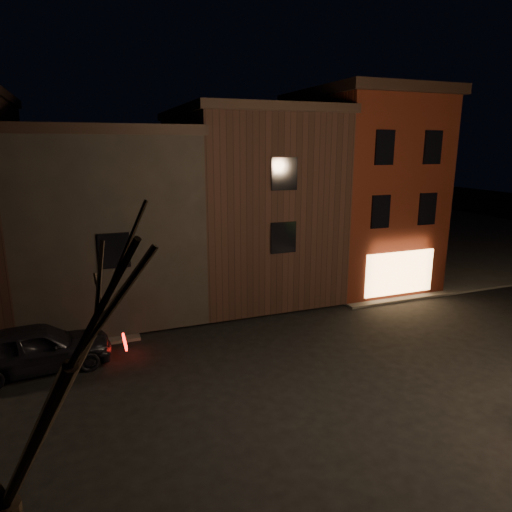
{
  "coord_description": "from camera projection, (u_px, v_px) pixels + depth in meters",
  "views": [
    {
      "loc": [
        -6.76,
        -12.73,
        7.74
      ],
      "look_at": [
        -0.12,
        4.63,
        3.2
      ],
      "focal_mm": 32.0,
      "sensor_mm": 36.0,
      "label": 1
    }
  ],
  "objects": [
    {
      "name": "ground",
      "position": [
        307.0,
        375.0,
        15.74
      ],
      "size": [
        120.0,
        120.0,
        0.0
      ],
      "primitive_type": "plane",
      "color": "black",
      "rests_on": "ground"
    },
    {
      "name": "sidewalk_far_right",
      "position": [
        404.0,
        233.0,
        40.81
      ],
      "size": [
        30.0,
        30.0,
        0.12
      ],
      "primitive_type": "cube",
      "color": "#2D2B28",
      "rests_on": "ground"
    },
    {
      "name": "corner_building",
      "position": [
        359.0,
        187.0,
        25.83
      ],
      "size": [
        6.5,
        8.5,
        10.5
      ],
      "color": "#4E190E",
      "rests_on": "ground"
    },
    {
      "name": "row_building_a",
      "position": [
        245.0,
        200.0,
        24.64
      ],
      "size": [
        7.3,
        10.3,
        9.4
      ],
      "color": "black",
      "rests_on": "ground"
    },
    {
      "name": "row_building_b",
      "position": [
        106.0,
        217.0,
        22.24
      ],
      "size": [
        7.8,
        10.3,
        8.4
      ],
      "color": "black",
      "rests_on": "ground"
    },
    {
      "name": "parked_car_a",
      "position": [
        36.0,
        348.0,
        15.9
      ],
      "size": [
        5.15,
        2.47,
        1.7
      ],
      "primitive_type": "imported",
      "rotation": [
        0.0,
        0.0,
        1.67
      ],
      "color": "black",
      "rests_on": "ground"
    }
  ]
}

